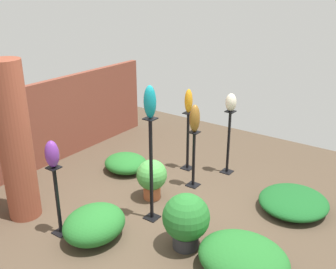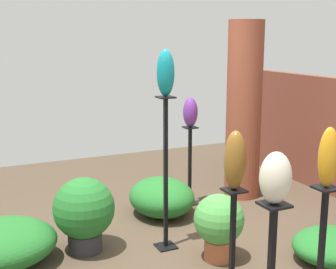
% 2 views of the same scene
% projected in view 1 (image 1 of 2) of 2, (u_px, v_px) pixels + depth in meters
% --- Properties ---
extents(ground_plane, '(8.00, 8.00, 0.00)m').
position_uv_depth(ground_plane, '(157.00, 214.00, 5.94)').
color(ground_plane, '#4C3D2D').
extents(brick_wall_back, '(5.60, 0.12, 1.59)m').
position_uv_depth(brick_wall_back, '(36.00, 127.00, 7.15)').
color(brick_wall_back, brown).
rests_on(brick_wall_back, ground).
extents(brick_pillar, '(0.46, 0.46, 2.34)m').
position_uv_depth(brick_pillar, '(15.00, 143.00, 5.50)').
color(brick_pillar, brown).
rests_on(brick_pillar, ground).
extents(pedestal_teal, '(0.20, 0.20, 1.57)m').
position_uv_depth(pedestal_teal, '(151.00, 174.00, 5.58)').
color(pedestal_teal, black).
rests_on(pedestal_teal, ground).
extents(pedestal_amber, '(0.20, 0.20, 1.10)m').
position_uv_depth(pedestal_amber, '(188.00, 144.00, 7.20)').
color(pedestal_amber, black).
rests_on(pedestal_amber, ground).
extents(pedestal_ivory, '(0.20, 0.20, 1.18)m').
position_uv_depth(pedestal_ivory, '(228.00, 145.00, 7.04)').
color(pedestal_ivory, black).
rests_on(pedestal_ivory, ground).
extents(pedestal_violet, '(0.20, 0.20, 1.02)m').
position_uv_depth(pedestal_violet, '(58.00, 204.00, 5.33)').
color(pedestal_violet, black).
rests_on(pedestal_violet, ground).
extents(pedestal_bronze, '(0.20, 0.20, 0.99)m').
position_uv_depth(pedestal_bronze, '(194.00, 162.00, 6.60)').
color(pedestal_bronze, black).
rests_on(pedestal_bronze, ground).
extents(art_vase_teal, '(0.16, 0.18, 0.45)m').
position_uv_depth(art_vase_teal, '(150.00, 102.00, 5.18)').
color(art_vase_teal, '#0F727A').
rests_on(art_vase_teal, pedestal_teal).
extents(art_vase_amber, '(0.14, 0.15, 0.43)m').
position_uv_depth(art_vase_amber, '(189.00, 101.00, 6.90)').
color(art_vase_amber, orange).
rests_on(art_vase_amber, pedestal_amber).
extents(art_vase_ivory, '(0.18, 0.19, 0.31)m').
position_uv_depth(art_vase_ivory, '(231.00, 102.00, 6.75)').
color(art_vase_ivory, beige).
rests_on(art_vase_ivory, pedestal_ivory).
extents(art_vase_violet, '(0.18, 0.19, 0.37)m').
position_uv_depth(art_vase_violet, '(52.00, 154.00, 5.06)').
color(art_vase_violet, '#6B2D8C').
rests_on(art_vase_violet, pedestal_violet).
extents(art_vase_bronze, '(0.18, 0.17, 0.46)m').
position_uv_depth(art_vase_bronze, '(195.00, 118.00, 6.32)').
color(art_vase_bronze, brown).
rests_on(art_vase_bronze, pedestal_bronze).
extents(potted_plant_near_pillar, '(0.49, 0.49, 0.66)m').
position_uv_depth(potted_plant_near_pillar, '(152.00, 177.00, 6.24)').
color(potted_plant_near_pillar, '#B25B38').
rests_on(potted_plant_near_pillar, ground).
extents(potted_plant_front_right, '(0.62, 0.62, 0.77)m').
position_uv_depth(potted_plant_front_right, '(186.00, 219.00, 5.06)').
color(potted_plant_front_right, '#2D2D33').
rests_on(potted_plant_front_right, ground).
extents(foliage_bed_east, '(0.90, 0.78, 0.45)m').
position_uv_depth(foliage_bed_east, '(94.00, 224.00, 5.30)').
color(foliage_bed_east, '#236B28').
rests_on(foliage_bed_east, ground).
extents(foliage_bed_west, '(1.09, 1.04, 0.27)m').
position_uv_depth(foliage_bed_west, '(293.00, 202.00, 6.00)').
color(foliage_bed_west, '#195923').
rests_on(foliage_bed_west, ground).
extents(foliage_bed_center, '(0.73, 0.81, 0.31)m').
position_uv_depth(foliage_bed_center, '(126.00, 163.00, 7.23)').
color(foliage_bed_center, '#236B28').
rests_on(foliage_bed_center, ground).
extents(foliage_bed_rear, '(0.95, 1.11, 0.43)m').
position_uv_depth(foliage_bed_rear, '(243.00, 258.00, 4.66)').
color(foliage_bed_rear, '#236B28').
rests_on(foliage_bed_rear, ground).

